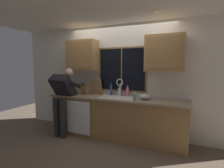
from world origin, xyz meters
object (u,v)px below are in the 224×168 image
object	(u,v)px
knife_block	(84,90)
soap_dispenser	(134,97)
bottle_amber_small	(111,90)
mixing_bowl	(145,97)
bottle_tall_clear	(120,92)
cutting_board	(96,86)
person_standing	(63,94)
bottle_green_glass	(127,92)

from	to	relation	value
knife_block	soap_dispenser	distance (m)	1.35
bottle_amber_small	mixing_bowl	bearing A→B (deg)	-11.03
mixing_bowl	bottle_tall_clear	distance (m)	0.66
bottle_tall_clear	bottle_amber_small	distance (m)	0.21
cutting_board	bottle_amber_small	world-z (taller)	cutting_board
person_standing	mixing_bowl	world-z (taller)	person_standing
soap_dispenser	bottle_tall_clear	bearing A→B (deg)	139.93
bottle_tall_clear	cutting_board	bearing A→B (deg)	-177.88
person_standing	knife_block	bearing A→B (deg)	50.94
soap_dispenser	bottle_green_glass	size ratio (longest dim) A/B	0.67
cutting_board	bottle_amber_small	distance (m)	0.40
knife_block	bottle_amber_small	xyz separation A→B (m)	(0.66, 0.12, 0.02)
cutting_board	bottle_green_glass	distance (m)	0.80
person_standing	cutting_board	xyz separation A→B (m)	(0.59, 0.52, 0.16)
person_standing	cutting_board	world-z (taller)	person_standing
cutting_board	soap_dispenser	world-z (taller)	cutting_board
bottle_green_glass	bottle_tall_clear	size ratio (longest dim) A/B	1.14
bottle_green_glass	bottle_amber_small	size ratio (longest dim) A/B	0.87
soap_dispenser	bottle_tall_clear	distance (m)	0.61
cutting_board	bottle_green_glass	xyz separation A→B (m)	(0.80, -0.00, -0.09)
knife_block	mixing_bowl	size ratio (longest dim) A/B	1.27
person_standing	soap_dispenser	bearing A→B (deg)	5.08
person_standing	mixing_bowl	size ratio (longest dim) A/B	6.14
mixing_bowl	soap_dispenser	size ratio (longest dim) A/B	1.42
bottle_tall_clear	bottle_green_glass	bearing A→B (deg)	-7.26
bottle_tall_clear	knife_block	bearing A→B (deg)	-170.72
knife_block	bottle_amber_small	distance (m)	0.67
person_standing	bottle_green_glass	size ratio (longest dim) A/B	5.85
knife_block	bottle_green_glass	size ratio (longest dim) A/B	1.21
knife_block	cutting_board	size ratio (longest dim) A/B	0.80
knife_block	mixing_bowl	world-z (taller)	knife_block
knife_block	bottle_amber_small	bearing A→B (deg)	10.33
person_standing	bottle_tall_clear	distance (m)	1.30
person_standing	bottle_green_glass	xyz separation A→B (m)	(1.39, 0.51, 0.07)
knife_block	bottle_tall_clear	size ratio (longest dim) A/B	1.39
mixing_bowl	bottle_green_glass	bearing A→B (deg)	159.81
cutting_board	bottle_green_glass	bearing A→B (deg)	-0.25
person_standing	mixing_bowl	xyz separation A→B (m)	(1.82, 0.36, 0.02)
person_standing	bottle_tall_clear	xyz separation A→B (m)	(1.18, 0.54, 0.06)
mixing_bowl	person_standing	bearing A→B (deg)	-168.90
bottle_green_glass	bottle_tall_clear	world-z (taller)	bottle_green_glass
mixing_bowl	cutting_board	bearing A→B (deg)	172.51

